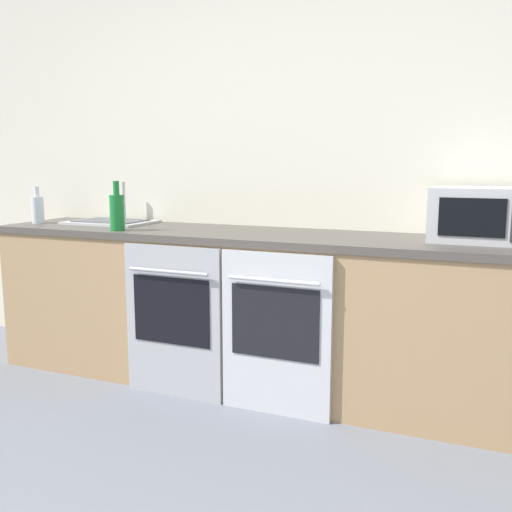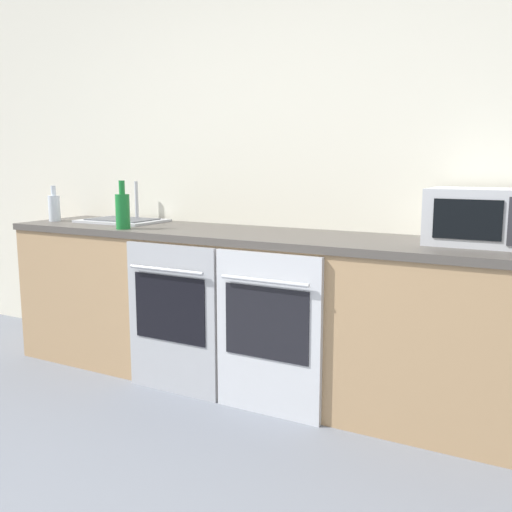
{
  "view_description": "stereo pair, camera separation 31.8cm",
  "coord_description": "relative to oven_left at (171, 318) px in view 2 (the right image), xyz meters",
  "views": [
    {
      "loc": [
        1.17,
        -0.95,
        1.27
      ],
      "look_at": [
        -0.05,
        1.95,
        0.75
      ],
      "focal_mm": 40.0,
      "sensor_mm": 36.0,
      "label": 1
    },
    {
      "loc": [
        1.46,
        -0.81,
        1.27
      ],
      "look_at": [
        -0.05,
        1.95,
        0.75
      ],
      "focal_mm": 40.0,
      "sensor_mm": 36.0,
      "label": 2
    }
  ],
  "objects": [
    {
      "name": "bottle_clear",
      "position": [
        -1.13,
        0.24,
        0.55
      ],
      "size": [
        0.08,
        0.08,
        0.23
      ],
      "color": "silver",
      "rests_on": "counter_back"
    },
    {
      "name": "microwave",
      "position": [
        1.52,
        0.41,
        0.59
      ],
      "size": [
        0.49,
        0.36,
        0.26
      ],
      "color": "#B7BABF",
      "rests_on": "counter_back"
    },
    {
      "name": "sink",
      "position": [
        -0.69,
        0.42,
        0.48
      ],
      "size": [
        0.53,
        0.37,
        0.26
      ],
      "color": "#B7BABF",
      "rests_on": "counter_back"
    },
    {
      "name": "counter_back",
      "position": [
        0.4,
        0.33,
        0.02
      ],
      "size": [
        3.31,
        0.65,
        0.89
      ],
      "color": "tan",
      "rests_on": "ground_plane"
    },
    {
      "name": "oven_right",
      "position": [
        0.59,
        0.0,
        0.0
      ],
      "size": [
        0.58,
        0.06,
        0.83
      ],
      "color": "silver",
      "rests_on": "ground_plane"
    },
    {
      "name": "oven_left",
      "position": [
        0.0,
        0.0,
        0.0
      ],
      "size": [
        0.58,
        0.06,
        0.83
      ],
      "color": "#A8AAAF",
      "rests_on": "ground_plane"
    },
    {
      "name": "wall_back",
      "position": [
        0.4,
        0.67,
        0.88
      ],
      "size": [
        10.0,
        0.06,
        2.6
      ],
      "color": "silver",
      "rests_on": "ground_plane"
    },
    {
      "name": "bottle_green",
      "position": [
        -0.41,
        0.1,
        0.57
      ],
      "size": [
        0.08,
        0.08,
        0.28
      ],
      "color": "#19722D",
      "rests_on": "counter_back"
    }
  ]
}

